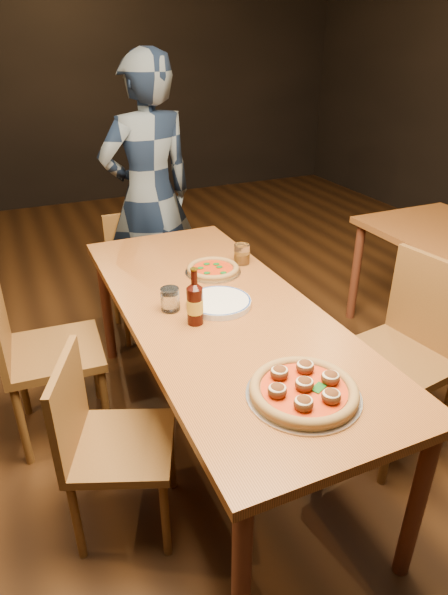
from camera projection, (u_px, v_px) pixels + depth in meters
name	position (u px, v px, depth m)	size (l,w,h in m)	color
ground	(220.00, 436.00, 2.54)	(9.00, 9.00, 0.00)	black
room_shell	(218.00, 20.00, 1.68)	(9.00, 9.00, 9.00)	black
table_main	(219.00, 321.00, 2.22)	(0.80, 2.00, 0.75)	brown
chair_main_nw	(122.00, 444.00, 1.91)	(0.39, 0.39, 0.83)	brown
chair_main_sw	(54.00, 351.00, 2.38)	(0.44, 0.44, 0.95)	brown
chair_main_e	(393.00, 359.00, 2.29)	(0.46, 0.46, 0.98)	brown
chair_end	(142.00, 275.00, 3.28)	(0.39, 0.39, 0.83)	brown
pizza_meatball	(304.00, 390.00, 1.63)	(0.38, 0.38, 0.07)	#B7B7BF
pizza_margherita	(213.00, 269.00, 2.51)	(0.28, 0.28, 0.04)	#B7B7BF
plate_stack	(219.00, 303.00, 2.20)	(0.29, 0.29, 0.03)	white
beer_bottle	(195.00, 305.00, 2.02)	(0.07, 0.07, 0.24)	black
water_glass	(170.00, 299.00, 2.14)	(0.08, 0.08, 0.10)	white
amber_glass	(242.00, 254.00, 2.59)	(0.08, 0.08, 0.10)	#8C4D0F
diner	(149.00, 197.00, 3.25)	(0.64, 0.42, 1.77)	black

